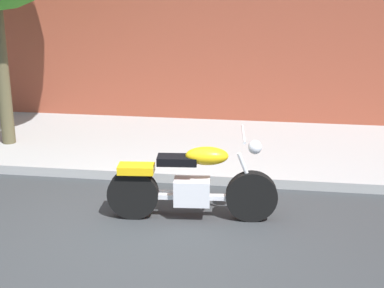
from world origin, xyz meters
name	(u,v)px	position (x,y,z in m)	size (l,w,h in m)	color
ground_plane	(144,237)	(0.00, 0.00, 0.00)	(60.00, 60.00, 0.00)	#303335
sidewalk	(186,146)	(0.00, 3.24, 0.07)	(21.72, 3.07, 0.14)	#9B9B9B
motorcycle	(192,185)	(0.48, 0.57, 0.45)	(2.10, 0.70, 1.13)	black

